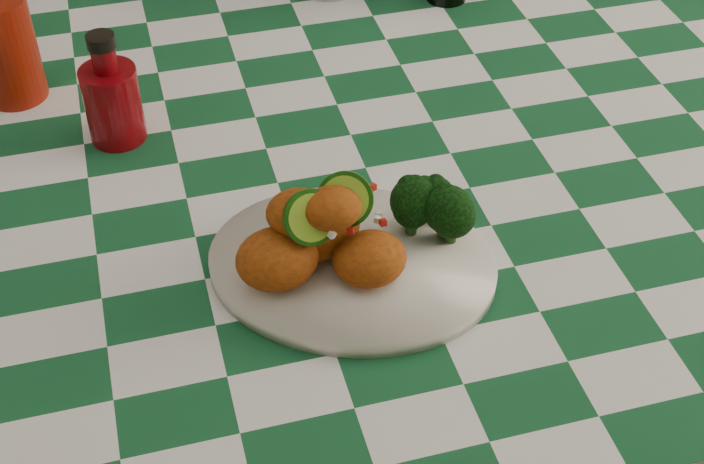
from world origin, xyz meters
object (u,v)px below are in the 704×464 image
object	(u,v)px
dining_table	(282,366)
wooden_chair_right	(411,28)
wooden_chair_left	(60,89)
plate	(352,266)
fried_chicken_pile	(331,227)
ketchup_bottle	(110,88)
red_tumbler	(5,49)

from	to	relation	value
dining_table	wooden_chair_right	bearing A→B (deg)	58.98
wooden_chair_left	wooden_chair_right	size ratio (longest dim) A/B	0.88
dining_table	plate	bearing A→B (deg)	-79.14
plate	fried_chicken_pile	size ratio (longest dim) A/B	1.91
plate	ketchup_bottle	xyz separation A→B (m)	(-0.21, 0.29, 0.06)
dining_table	wooden_chair_left	bearing A→B (deg)	110.06
plate	red_tumbler	xyz separation A→B (m)	(-0.32, 0.41, 0.06)
red_tumbler	wooden_chair_left	xyz separation A→B (m)	(0.01, 0.55, -0.41)
fried_chicken_pile	red_tumbler	bearing A→B (deg)	125.90
dining_table	ketchup_bottle	bearing A→B (deg)	157.15
fried_chicken_pile	wooden_chair_left	world-z (taller)	fried_chicken_pile
dining_table	ketchup_bottle	xyz separation A→B (m)	(-0.16, 0.07, 0.46)
plate	red_tumbler	size ratio (longest dim) A/B	2.18
plate	wooden_chair_right	distance (m)	1.02
red_tumbler	plate	bearing A→B (deg)	-52.23
dining_table	fried_chicken_pile	bearing A→B (deg)	-84.44
dining_table	wooden_chair_right	world-z (taller)	wooden_chair_right
wooden_chair_right	ketchup_bottle	bearing A→B (deg)	-121.11
dining_table	plate	world-z (taller)	plate
dining_table	plate	xyz separation A→B (m)	(0.04, -0.22, 0.40)
plate	wooden_chair_right	size ratio (longest dim) A/B	0.29
fried_chicken_pile	red_tumbler	distance (m)	0.51
dining_table	red_tumbler	bearing A→B (deg)	145.65
dining_table	ketchup_bottle	size ratio (longest dim) A/B	12.06
dining_table	fried_chicken_pile	xyz separation A→B (m)	(0.02, -0.22, 0.46)
red_tumbler	wooden_chair_right	xyz separation A→B (m)	(0.68, 0.49, -0.35)
ketchup_bottle	fried_chicken_pile	bearing A→B (deg)	-57.72
dining_table	red_tumbler	xyz separation A→B (m)	(-0.28, 0.19, 0.46)
plate	red_tumbler	distance (m)	0.53
fried_chicken_pile	dining_table	bearing A→B (deg)	95.56
ketchup_bottle	wooden_chair_left	distance (m)	0.79
plate	wooden_chair_left	bearing A→B (deg)	107.98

